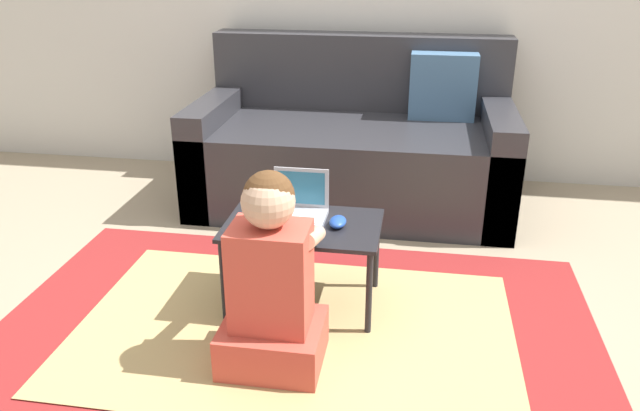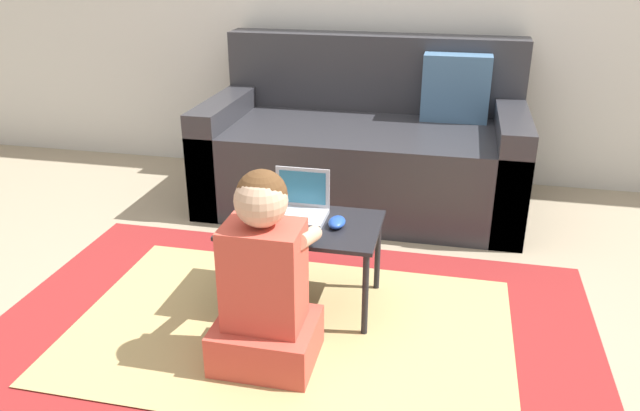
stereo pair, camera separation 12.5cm
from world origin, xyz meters
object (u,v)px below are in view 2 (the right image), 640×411
object	(u,v)px
laptop_desk	(302,232)
computer_mouse	(337,222)
person_seated	(265,284)
laptop	(299,209)
couch	(366,148)

from	to	relation	value
laptop_desk	computer_mouse	world-z (taller)	computer_mouse
person_seated	laptop	bearing A→B (deg)	89.34
couch	computer_mouse	distance (m)	1.17
couch	computer_mouse	xyz separation A→B (m)	(0.06, -1.16, 0.07)
laptop_desk	couch	bearing A→B (deg)	86.35
laptop_desk	person_seated	bearing A→B (deg)	-94.70
laptop_desk	person_seated	xyz separation A→B (m)	(-0.03, -0.40, -0.01)
computer_mouse	couch	bearing A→B (deg)	93.09
laptop_desk	person_seated	distance (m)	0.40
laptop	computer_mouse	size ratio (longest dim) A/B	2.13
laptop_desk	laptop	size ratio (longest dim) A/B	2.74
laptop_desk	computer_mouse	bearing A→B (deg)	0.18
laptop	couch	bearing A→B (deg)	84.75
couch	laptop_desk	world-z (taller)	couch
laptop_desk	person_seated	size ratio (longest dim) A/B	0.85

